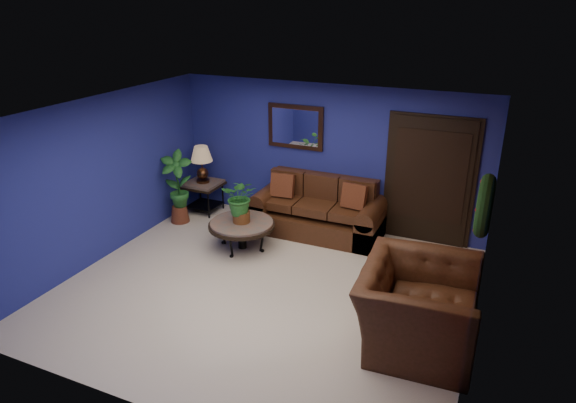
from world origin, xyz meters
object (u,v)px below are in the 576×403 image
at_px(end_table, 204,189).
at_px(table_lamp, 202,160).
at_px(side_chair, 357,211).
at_px(armchair, 418,307).
at_px(coffee_table, 242,225).
at_px(sofa, 319,214).

distance_m(end_table, table_lamp, 0.57).
relative_size(end_table, side_chair, 0.75).
relative_size(table_lamp, armchair, 0.45).
xyz_separation_m(coffee_table, side_chair, (1.58, 1.12, 0.08)).
xyz_separation_m(side_chair, armchair, (1.47, -2.46, 0.00)).
distance_m(coffee_table, table_lamp, 1.85).
bearing_deg(side_chair, armchair, -49.89).
relative_size(sofa, armchair, 1.48).
distance_m(sofa, end_table, 2.31).
xyz_separation_m(coffee_table, end_table, (-1.39, 1.06, 0.05)).
xyz_separation_m(table_lamp, side_chair, (2.98, 0.06, -0.54)).
height_order(sofa, end_table, sofa).
height_order(coffee_table, armchair, armchair).
distance_m(end_table, side_chair, 2.98).
bearing_deg(table_lamp, coffee_table, -37.24).
height_order(end_table, armchair, armchair).
bearing_deg(armchair, side_chair, 27.92).
relative_size(sofa, coffee_table, 2.06).
bearing_deg(table_lamp, armchair, -28.32).
bearing_deg(end_table, sofa, 0.83).
distance_m(sofa, side_chair, 0.69).
relative_size(end_table, table_lamp, 0.96).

